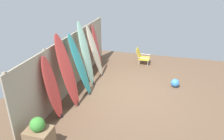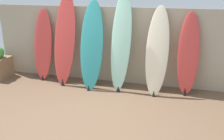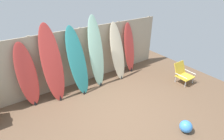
# 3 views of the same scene
# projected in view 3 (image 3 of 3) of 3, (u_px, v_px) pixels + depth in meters

# --- Properties ---
(ground) EXTENTS (7.68, 7.68, 0.00)m
(ground) POSITION_uv_depth(u_px,v_px,m) (119.00, 113.00, 4.55)
(ground) COLOR brown
(fence_back) EXTENTS (6.08, 0.11, 1.80)m
(fence_back) POSITION_uv_depth(u_px,v_px,m) (82.00, 56.00, 5.58)
(fence_back) COLOR tan
(fence_back) RESTS_ON ground
(surfboard_red_0) EXTENTS (0.49, 0.41, 1.75)m
(surfboard_red_0) POSITION_uv_depth(u_px,v_px,m) (27.00, 75.00, 4.55)
(surfboard_red_0) COLOR #D13D38
(surfboard_red_0) RESTS_ON ground
(surfboard_red_1) EXTENTS (0.58, 0.62, 2.13)m
(surfboard_red_1) POSITION_uv_depth(u_px,v_px,m) (52.00, 64.00, 4.70)
(surfboard_red_1) COLOR #D13D38
(surfboard_red_1) RESTS_ON ground
(surfboard_teal_2) EXTENTS (0.57, 0.70, 1.98)m
(surfboard_teal_2) POSITION_uv_depth(u_px,v_px,m) (77.00, 61.00, 5.03)
(surfboard_teal_2) COLOR teal
(surfboard_teal_2) RESTS_ON ground
(surfboard_seafoam_3) EXTENTS (0.51, 0.58, 2.19)m
(surfboard_seafoam_3) POSITION_uv_depth(u_px,v_px,m) (96.00, 52.00, 5.36)
(surfboard_seafoam_3) COLOR #9ED6BC
(surfboard_seafoam_3) RESTS_ON ground
(surfboard_cream_4) EXTENTS (0.49, 0.61, 1.88)m
(surfboard_cream_4) POSITION_uv_depth(u_px,v_px,m) (117.00, 52.00, 5.81)
(surfboard_cream_4) COLOR beige
(surfboard_cream_4) RESTS_ON ground
(surfboard_red_5) EXTENTS (0.47, 0.43, 1.77)m
(surfboard_red_5) POSITION_uv_depth(u_px,v_px,m) (129.00, 48.00, 6.27)
(surfboard_red_5) COLOR #D13D38
(surfboard_red_5) RESTS_ON ground
(beach_chair) EXTENTS (0.50, 0.56, 0.65)m
(beach_chair) POSITION_uv_depth(u_px,v_px,m) (183.00, 73.00, 5.78)
(beach_chair) COLOR silver
(beach_chair) RESTS_ON ground
(beach_ball) EXTENTS (0.28, 0.28, 0.28)m
(beach_ball) POSITION_uv_depth(u_px,v_px,m) (186.00, 126.00, 3.96)
(beach_ball) COLOR #3F8CE5
(beach_ball) RESTS_ON ground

